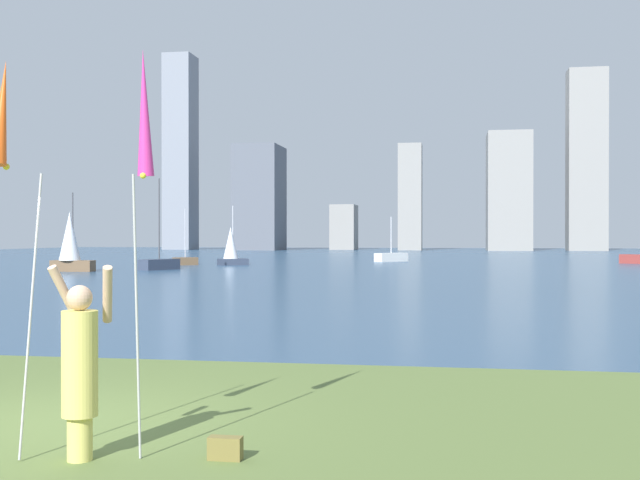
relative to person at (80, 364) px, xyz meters
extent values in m
cube|color=#2D4C6B|center=(-1.07, 63.57, -0.97)|extent=(120.00, 115.40, 0.12)
cube|color=#2D381C|center=(-1.07, 5.87, -0.93)|extent=(120.00, 0.70, 0.02)
cylinder|color=#D8CC66|center=(0.00, -0.01, -0.70)|extent=(0.24, 0.24, 0.42)
cylinder|color=#D8CC66|center=(0.00, -0.01, 0.01)|extent=(0.34, 0.34, 1.00)
sphere|color=#D1A889|center=(0.00, -0.01, 0.63)|extent=(0.24, 0.24, 0.24)
cylinder|color=#D1A889|center=(-0.22, 0.13, 0.65)|extent=(0.24, 0.38, 0.57)
cylinder|color=#D1A889|center=(0.22, 0.13, 0.65)|extent=(0.24, 0.38, 0.57)
cylinder|color=#B2B2B7|center=(-0.54, 0.06, 0.47)|extent=(0.02, 0.44, 2.72)
cone|color=#F25919|center=(-0.54, -0.43, 2.33)|extent=(0.16, 0.30, 0.98)
sphere|color=yellow|center=(-0.54, -0.35, 1.84)|extent=(0.06, 0.06, 0.06)
cylinder|color=#B2B2B7|center=(0.54, 0.06, 0.44)|extent=(0.02, 0.18, 2.69)
cone|color=#D83399|center=(0.54, 0.26, 2.40)|extent=(0.16, 0.23, 1.22)
sphere|color=yellow|center=(0.54, 0.22, 1.79)|extent=(0.06, 0.06, 0.06)
cube|color=olive|center=(1.35, 0.23, -0.80)|extent=(0.32, 0.14, 0.22)
cube|color=#333D51|center=(-14.10, 38.90, -0.58)|extent=(2.05, 2.69, 0.64)
cylinder|color=#47474C|center=(-14.10, 38.90, 2.18)|extent=(0.08, 0.08, 4.89)
cube|color=#333D51|center=(-11.68, 46.71, -0.68)|extent=(2.28, 1.82, 0.45)
cylinder|color=silver|center=(-11.68, 46.71, 1.40)|extent=(0.06, 0.06, 3.70)
cone|color=white|center=(-11.82, 46.64, 0.66)|extent=(1.39, 1.39, 2.22)
cube|color=brown|center=(-18.23, 36.00, -0.59)|extent=(2.47, 0.83, 0.64)
cylinder|color=#47474C|center=(-18.23, 36.00, 1.70)|extent=(0.07, 0.07, 3.92)
cone|color=white|center=(-18.42, 35.99, 1.15)|extent=(1.24, 1.24, 2.83)
cube|color=brown|center=(-14.97, 46.19, -0.64)|extent=(1.75, 1.49, 0.54)
cylinder|color=silver|center=(-14.97, 46.19, 1.33)|extent=(0.06, 0.06, 3.39)
cube|color=silver|center=(-1.36, 56.06, -0.57)|extent=(2.61, 2.66, 0.67)
cylinder|color=silver|center=(-1.36, 56.06, 1.20)|extent=(0.08, 0.08, 2.88)
cube|color=gray|center=(-35.18, 102.49, 13.03)|extent=(3.98, 4.58, 27.88)
cube|color=#565B66|center=(-23.07, 100.72, 6.31)|extent=(6.05, 7.95, 14.44)
cube|color=gray|center=(-11.90, 105.81, 2.28)|extent=(3.46, 5.41, 6.38)
cube|color=gray|center=(-2.30, 102.57, 6.36)|extent=(3.18, 3.61, 14.53)
cube|color=gray|center=(10.87, 102.70, 6.97)|extent=(5.74, 7.58, 15.76)
cube|color=gray|center=(20.94, 102.67, 11.09)|extent=(4.98, 3.60, 23.99)
camera|label=1|loc=(3.47, -7.02, 1.22)|focal=44.70mm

